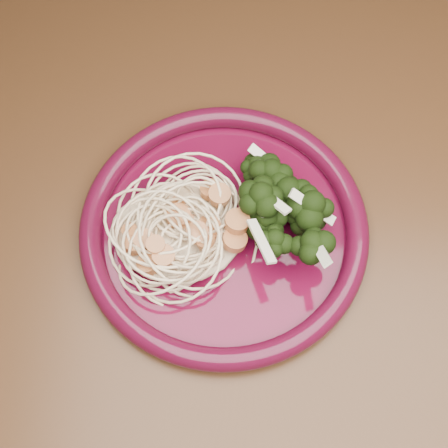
% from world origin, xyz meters
% --- Properties ---
extents(dining_table, '(1.20, 0.80, 0.75)m').
position_xyz_m(dining_table, '(0.00, 0.00, 0.65)').
color(dining_table, '#472814').
rests_on(dining_table, ground).
extents(dinner_plate, '(0.31, 0.31, 0.02)m').
position_xyz_m(dinner_plate, '(-0.10, -0.01, 0.76)').
color(dinner_plate, '#49071E').
rests_on(dinner_plate, dining_table).
extents(spaghetti_pile, '(0.14, 0.12, 0.03)m').
position_xyz_m(spaghetti_pile, '(-0.15, -0.02, 0.77)').
color(spaghetti_pile, beige).
rests_on(spaghetti_pile, dinner_plate).
extents(scallop_cluster, '(0.13, 0.13, 0.04)m').
position_xyz_m(scallop_cluster, '(-0.15, -0.02, 0.80)').
color(scallop_cluster, '#CB8047').
rests_on(scallop_cluster, spaghetti_pile).
extents(broccoli_pile, '(0.10, 0.16, 0.05)m').
position_xyz_m(broccoli_pile, '(-0.05, -0.01, 0.78)').
color(broccoli_pile, black).
rests_on(broccoli_pile, dinner_plate).
extents(onion_garnish, '(0.07, 0.10, 0.05)m').
position_xyz_m(onion_garnish, '(-0.05, -0.01, 0.81)').
color(onion_garnish, beige).
rests_on(onion_garnish, broccoli_pile).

